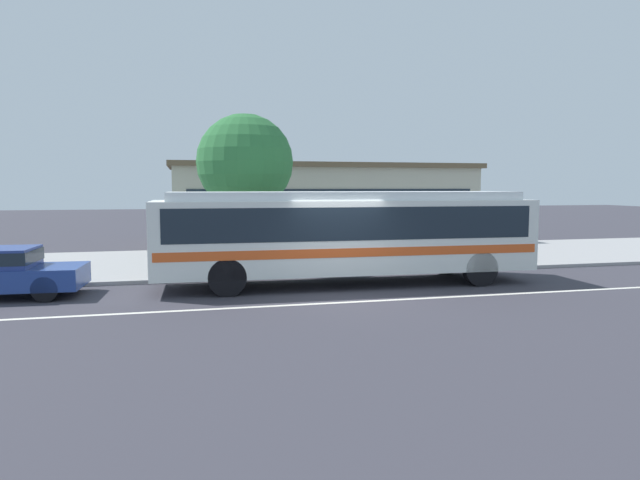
# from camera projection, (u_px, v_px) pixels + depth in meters

# --- Properties ---
(ground_plane) EXTENTS (120.00, 120.00, 0.00)m
(ground_plane) POSITION_uv_depth(u_px,v_px,m) (344.00, 296.00, 14.56)
(ground_plane) COLOR #36353E
(sidewalk_slab) EXTENTS (60.00, 8.00, 0.12)m
(sidewalk_slab) POSITION_uv_depth(u_px,v_px,m) (293.00, 260.00, 21.36)
(sidewalk_slab) COLOR #969596
(sidewalk_slab) RESTS_ON ground_plane
(lane_stripe_center) EXTENTS (56.00, 0.16, 0.01)m
(lane_stripe_center) POSITION_uv_depth(u_px,v_px,m) (353.00, 302.00, 13.79)
(lane_stripe_center) COLOR silver
(lane_stripe_center) RESTS_ON ground_plane
(transit_bus) EXTENTS (10.93, 2.77, 2.70)m
(transit_bus) POSITION_uv_depth(u_px,v_px,m) (346.00, 231.00, 16.17)
(transit_bus) COLOR silver
(transit_bus) RESTS_ON ground_plane
(pedestrian_waiting_near_sign) EXTENTS (0.48, 0.48, 1.74)m
(pedestrian_waiting_near_sign) POSITION_uv_depth(u_px,v_px,m) (302.00, 239.00, 18.34)
(pedestrian_waiting_near_sign) COLOR #6A5960
(pedestrian_waiting_near_sign) RESTS_ON sidewalk_slab
(pedestrian_walking_along_curb) EXTENTS (0.38, 0.38, 1.68)m
(pedestrian_walking_along_curb) POSITION_uv_depth(u_px,v_px,m) (229.00, 242.00, 17.58)
(pedestrian_walking_along_curb) COLOR #765A51
(pedestrian_walking_along_curb) RESTS_ON sidewalk_slab
(bus_stop_sign) EXTENTS (0.12, 0.44, 2.57)m
(bus_stop_sign) POSITION_uv_depth(u_px,v_px,m) (420.00, 219.00, 18.64)
(bus_stop_sign) COLOR gray
(bus_stop_sign) RESTS_ON sidewalk_slab
(street_tree_near_stop) EXTENTS (3.38, 3.38, 5.26)m
(street_tree_near_stop) POSITION_uv_depth(u_px,v_px,m) (245.00, 163.00, 19.57)
(street_tree_near_stop) COLOR brown
(street_tree_near_stop) RESTS_ON sidewalk_slab
(station_building) EXTENTS (15.24, 6.57, 3.99)m
(station_building) POSITION_uv_depth(u_px,v_px,m) (321.00, 203.00, 28.98)
(station_building) COLOR #A2A290
(station_building) RESTS_ON ground_plane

